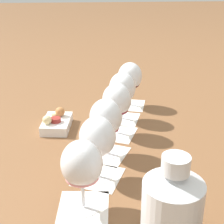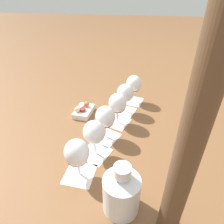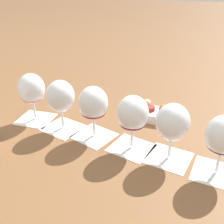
{
  "view_description": "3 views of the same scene",
  "coord_description": "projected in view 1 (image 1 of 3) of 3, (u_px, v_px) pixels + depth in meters",
  "views": [
    {
      "loc": [
        -0.93,
        0.07,
        0.52
      ],
      "look_at": [
        0.0,
        0.0,
        0.11
      ],
      "focal_mm": 55.0,
      "sensor_mm": 36.0,
      "label": 1
    },
    {
      "loc": [
        -0.79,
        -0.11,
        0.63
      ],
      "look_at": [
        0.0,
        0.0,
        0.11
      ],
      "focal_mm": 32.0,
      "sensor_mm": 36.0,
      "label": 2
    },
    {
      "loc": [
        0.15,
        -0.72,
        0.49
      ],
      "look_at": [
        0.0,
        0.0,
        0.11
      ],
      "focal_mm": 45.0,
      "sensor_mm": 36.0,
      "label": 3
    }
  ],
  "objects": [
    {
      "name": "ground_plane",
      "position": [
        112.0,
        144.0,
        1.06
      ],
      "size": [
        8.0,
        8.0,
        0.0
      ],
      "primitive_type": "plane",
      "color": "brown"
    },
    {
      "name": "tasting_card_0",
      "position": [
        83.0,
        207.0,
        0.78
      ],
      "size": [
        0.13,
        0.12,
        0.0
      ],
      "color": "silver",
      "rests_on": "ground_plane"
    },
    {
      "name": "tasting_card_1",
      "position": [
        98.0,
        177.0,
        0.89
      ],
      "size": [
        0.15,
        0.15,
        0.0
      ],
      "color": "silver",
      "rests_on": "ground_plane"
    },
    {
      "name": "tasting_card_2",
      "position": [
        106.0,
        154.0,
        1.0
      ],
      "size": [
        0.16,
        0.15,
        0.0
      ],
      "color": "silver",
      "rests_on": "ground_plane"
    },
    {
      "name": "tasting_card_3",
      "position": [
        117.0,
        133.0,
        1.12
      ],
      "size": [
        0.15,
        0.15,
        0.0
      ],
      "color": "silver",
      "rests_on": "ground_plane"
    },
    {
      "name": "tasting_card_4",
      "position": [
        122.0,
        119.0,
        1.22
      ],
      "size": [
        0.15,
        0.14,
        0.0
      ],
      "color": "silver",
      "rests_on": "ground_plane"
    },
    {
      "name": "tasting_card_5",
      "position": [
        129.0,
        105.0,
        1.34
      ],
      "size": [
        0.14,
        0.14,
        0.0
      ],
      "color": "silver",
      "rests_on": "ground_plane"
    },
    {
      "name": "wine_glass_0",
      "position": [
        82.0,
        166.0,
        0.74
      ],
      "size": [
        0.09,
        0.09,
        0.17
      ],
      "color": "white",
      "rests_on": "tasting_card_0"
    },
    {
      "name": "wine_glass_1",
      "position": [
        98.0,
        140.0,
        0.85
      ],
      "size": [
        0.09,
        0.09,
        0.17
      ],
      "color": "white",
      "rests_on": "tasting_card_1"
    },
    {
      "name": "wine_glass_2",
      "position": [
        106.0,
        120.0,
        0.96
      ],
      "size": [
        0.09,
        0.09,
        0.17
      ],
      "color": "white",
      "rests_on": "tasting_card_2"
    },
    {
      "name": "wine_glass_3",
      "position": [
        117.0,
        102.0,
        1.07
      ],
      "size": [
        0.09,
        0.09,
        0.17
      ],
      "color": "white",
      "rests_on": "tasting_card_3"
    },
    {
      "name": "wine_glass_4",
      "position": [
        122.0,
        90.0,
        1.18
      ],
      "size": [
        0.09,
        0.09,
        0.17
      ],
      "color": "white",
      "rests_on": "tasting_card_4"
    },
    {
      "name": "wine_glass_5",
      "position": [
        130.0,
        78.0,
        1.3
      ],
      "size": [
        0.09,
        0.09,
        0.17
      ],
      "color": "white",
      "rests_on": "tasting_card_5"
    },
    {
      "name": "ceramic_vase",
      "position": [
        172.0,
        206.0,
        0.66
      ],
      "size": [
        0.12,
        0.12,
        0.19
      ],
      "color": "silver",
      "rests_on": "ground_plane"
    },
    {
      "name": "snack_dish",
      "position": [
        57.0,
        122.0,
        1.15
      ],
      "size": [
        0.14,
        0.1,
        0.06
      ],
      "color": "white",
      "rests_on": "ground_plane"
    }
  ]
}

